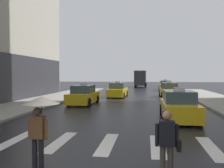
% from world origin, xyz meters
% --- Properties ---
extents(crosswalk_markings, '(11.30, 2.80, 0.01)m').
position_xyz_m(crosswalk_markings, '(-0.00, 3.00, 0.00)').
color(crosswalk_markings, silver).
rests_on(crosswalk_markings, ground).
extents(taxi_lead, '(1.94, 4.55, 1.80)m').
position_xyz_m(taxi_lead, '(3.21, 8.15, 0.72)').
color(taxi_lead, yellow).
rests_on(taxi_lead, ground).
extents(taxi_second, '(2.07, 4.61, 1.80)m').
position_xyz_m(taxi_second, '(-3.94, 14.18, 0.72)').
color(taxi_second, yellow).
rests_on(taxi_second, ground).
extents(taxi_third, '(2.07, 4.61, 1.80)m').
position_xyz_m(taxi_third, '(-1.82, 21.13, 0.72)').
color(taxi_third, yellow).
rests_on(taxi_third, ground).
extents(taxi_fourth, '(2.04, 4.59, 1.80)m').
position_xyz_m(taxi_fourth, '(3.93, 21.60, 0.72)').
color(taxi_fourth, yellow).
rests_on(taxi_fourth, ground).
extents(taxi_fifth, '(1.95, 4.55, 1.80)m').
position_xyz_m(taxi_fifth, '(4.44, 33.16, 0.72)').
color(taxi_fifth, gold).
rests_on(taxi_fifth, ground).
extents(box_truck, '(2.45, 7.60, 3.35)m').
position_xyz_m(box_truck, '(0.27, 43.10, 1.85)').
color(box_truck, '#2D2D2D').
rests_on(box_truck, ground).
extents(pedestrian_with_umbrella, '(0.96, 0.96, 1.94)m').
position_xyz_m(pedestrian_with_umbrella, '(-1.40, 0.50, 1.52)').
color(pedestrian_with_umbrella, black).
rests_on(pedestrian_with_umbrella, ground).
extents(pedestrian_with_handbag, '(0.60, 0.24, 1.65)m').
position_xyz_m(pedestrian_with_handbag, '(1.89, 0.32, 0.93)').
color(pedestrian_with_handbag, '#473D33').
rests_on(pedestrian_with_handbag, ground).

